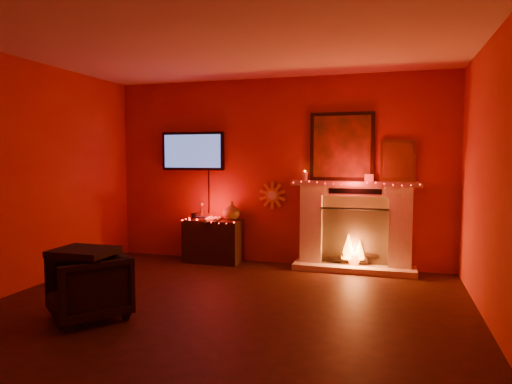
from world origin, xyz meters
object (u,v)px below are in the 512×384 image
Objects in this scene: tv at (193,151)px; armchair at (88,286)px; console_table at (214,238)px; fireplace at (354,218)px; sunburst_clock at (272,195)px.

tv is 1.78× the size of armchair.
fireplace is at bearing 3.52° from console_table.
console_table reaches higher than armchair.
sunburst_clock is at bearing 14.50° from console_table.
armchair is at bearing -130.62° from fireplace.
console_table is at bearing -176.48° from fireplace.
console_table is (-0.83, -0.22, -0.64)m from sunburst_clock.
sunburst_clock is at bearing 175.63° from fireplace.
console_table is 1.30× the size of armchair.
console_table is at bearing -165.50° from sunburst_clock.
tv is 1.36m from console_table.
armchair is (-1.12, -2.78, -0.68)m from sunburst_clock.
fireplace is 1.23m from sunburst_clock.
sunburst_clock is at bearing 1.24° from tv.
fireplace is at bearing -1.50° from tv.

